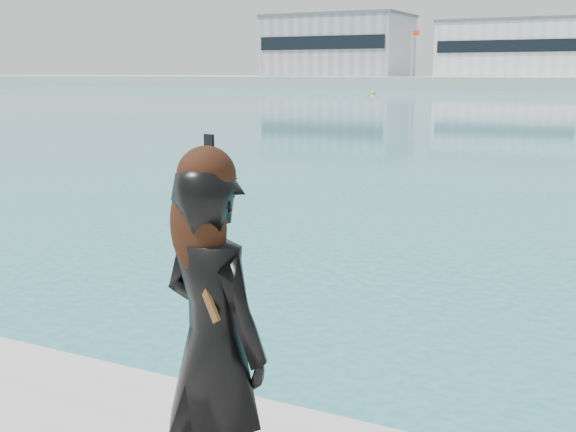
# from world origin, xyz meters

# --- Properties ---
(warehouse_grey_left) EXTENTS (26.52, 16.36, 11.50)m
(warehouse_grey_left) POSITION_xyz_m (-55.00, 127.98, 7.76)
(warehouse_grey_left) COLOR gray
(warehouse_grey_left) RESTS_ON far_quay
(warehouse_white) EXTENTS (24.48, 15.35, 9.50)m
(warehouse_white) POSITION_xyz_m (-22.00, 127.98, 6.76)
(warehouse_white) COLOR silver
(warehouse_white) RESTS_ON far_quay
(flagpole_left) EXTENTS (1.28, 0.16, 8.00)m
(flagpole_left) POSITION_xyz_m (-37.91, 121.00, 6.54)
(flagpole_left) COLOR silver
(flagpole_left) RESTS_ON far_quay
(buoy_far) EXTENTS (0.50, 0.50, 0.50)m
(buoy_far) POSITION_xyz_m (-32.06, 86.79, 0.00)
(buoy_far) COLOR #FFEB0D
(buoy_far) RESTS_ON ground
(woman) EXTENTS (0.67, 0.54, 1.70)m
(woman) POSITION_xyz_m (0.01, -0.13, 1.66)
(woman) COLOR black
(woman) RESTS_ON near_quay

